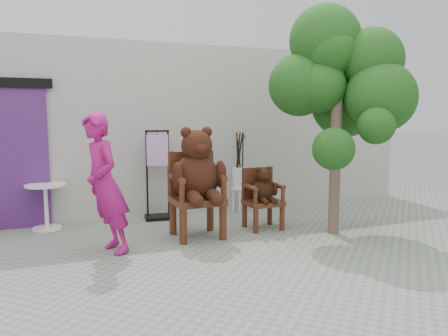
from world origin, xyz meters
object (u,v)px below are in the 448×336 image
object	(u,v)px
chair_small	(262,192)
cafe_table	(46,201)
chair_big	(197,176)
stool_bucket	(240,177)
person	(105,184)
display_stand	(158,185)
tree	(342,79)

from	to	relation	value
chair_small	cafe_table	world-z (taller)	chair_small
chair_big	chair_small	world-z (taller)	chair_big
chair_small	stool_bucket	size ratio (longest dim) A/B	0.67
person	stool_bucket	world-z (taller)	person
person	display_stand	bearing A→B (deg)	129.66
person	tree	xyz separation A→B (m)	(3.44, -0.15, 1.39)
person	cafe_table	size ratio (longest dim) A/B	2.55
display_stand	stool_bucket	size ratio (longest dim) A/B	1.04
chair_small	person	distance (m)	2.47
person	cafe_table	world-z (taller)	person
stool_bucket	tree	xyz separation A→B (m)	(0.87, -1.73, 1.65)
person	tree	size ratio (longest dim) A/B	0.53
chair_big	tree	xyz separation A→B (m)	(2.12, -0.45, 1.40)
stool_bucket	cafe_table	bearing A→B (deg)	-179.97
tree	chair_big	bearing A→B (deg)	168.11
person	stool_bucket	size ratio (longest dim) A/B	1.23
person	display_stand	xyz separation A→B (m)	(1.05, 1.58, -0.31)
cafe_table	tree	bearing A→B (deg)	-22.61
chair_small	stool_bucket	distance (m)	1.21
chair_big	stool_bucket	distance (m)	1.81
display_stand	tree	size ratio (longest dim) A/B	0.44
chair_big	person	bearing A→B (deg)	-167.18
chair_big	chair_small	xyz separation A→B (m)	(1.10, 0.08, -0.31)
person	stool_bucket	distance (m)	3.03
display_stand	stool_bucket	world-z (taller)	display_stand
chair_small	person	xyz separation A→B (m)	(-2.42, -0.38, 0.32)
chair_big	cafe_table	distance (m)	2.45
chair_big	display_stand	distance (m)	1.35
cafe_table	tree	size ratio (longest dim) A/B	0.21
chair_big	tree	size ratio (longest dim) A/B	0.47
cafe_table	display_stand	xyz separation A→B (m)	(1.77, -0.00, 0.14)
display_stand	chair_big	bearing A→B (deg)	-71.33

